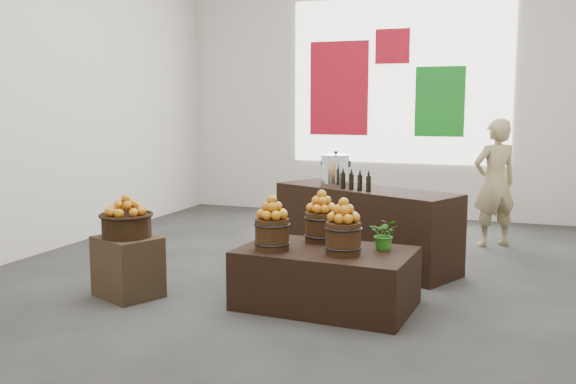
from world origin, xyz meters
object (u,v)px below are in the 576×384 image
(stock_pot_left, at_px, (336,171))
(wicker_basket, at_px, (127,226))
(crate, at_px, (128,267))
(shopper, at_px, (495,183))
(display_table, at_px, (326,278))
(counter, at_px, (365,227))

(stock_pot_left, bearing_deg, wicker_basket, -124.00)
(crate, bearing_deg, shopper, 47.80)
(shopper, bearing_deg, display_table, 33.24)
(display_table, xyz_separation_m, counter, (-0.02, 1.46, 0.16))
(wicker_basket, relative_size, counter, 0.21)
(counter, distance_m, stock_pot_left, 0.69)
(shopper, bearing_deg, crate, 13.57)
(wicker_basket, distance_m, shopper, 4.30)
(display_table, relative_size, shopper, 0.93)
(crate, xyz_separation_m, shopper, (2.89, 3.19, 0.49))
(display_table, bearing_deg, counter, 94.39)
(shopper, bearing_deg, counter, 15.12)
(counter, bearing_deg, wicker_basket, -108.77)
(crate, height_order, counter, counter)
(crate, height_order, stock_pot_left, stock_pot_left)
(display_table, height_order, stock_pot_left, stock_pot_left)
(display_table, xyz_separation_m, shopper, (1.19, 2.87, 0.51))
(crate, height_order, wicker_basket, wicker_basket)
(crate, relative_size, shopper, 0.35)
(counter, distance_m, shopper, 1.89)
(wicker_basket, bearing_deg, crate, 0.00)
(crate, relative_size, stock_pot_left, 1.73)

